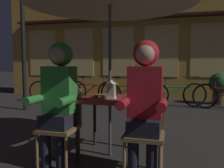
# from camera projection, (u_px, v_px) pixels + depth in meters

# --- Properties ---
(ground_plane) EXTENTS (60.00, 60.00, 0.00)m
(ground_plane) POSITION_uv_depth(u_px,v_px,m) (110.00, 155.00, 2.92)
(ground_plane) COLOR #2D2B28
(cafe_table) EXTENTS (0.72, 0.72, 0.74)m
(cafe_table) POSITION_uv_depth(u_px,v_px,m) (110.00, 106.00, 2.87)
(cafe_table) COLOR maroon
(cafe_table) RESTS_ON ground_plane
(lantern) EXTENTS (0.11, 0.11, 0.23)m
(lantern) POSITION_uv_depth(u_px,v_px,m) (111.00, 89.00, 2.75)
(lantern) COLOR white
(lantern) RESTS_ON cafe_table
(chair_left) EXTENTS (0.40, 0.40, 0.87)m
(chair_left) POSITION_uv_depth(u_px,v_px,m) (61.00, 122.00, 2.64)
(chair_left) COLOR olive
(chair_left) RESTS_ON ground_plane
(chair_right) EXTENTS (0.40, 0.40, 0.87)m
(chair_right) POSITION_uv_depth(u_px,v_px,m) (145.00, 128.00, 2.40)
(chair_right) COLOR olive
(chair_right) RESTS_ON ground_plane
(person_left_hooded) EXTENTS (0.45, 0.56, 1.40)m
(person_left_hooded) POSITION_uv_depth(u_px,v_px,m) (58.00, 92.00, 2.56)
(person_left_hooded) COLOR black
(person_left_hooded) RESTS_ON ground_plane
(person_right_hooded) EXTENTS (0.45, 0.56, 1.40)m
(person_right_hooded) POSITION_uv_depth(u_px,v_px,m) (145.00, 95.00, 2.32)
(person_right_hooded) COLOR black
(person_right_hooded) RESTS_ON ground_plane
(shopfront_building) EXTENTS (10.00, 0.93, 6.20)m
(shopfront_building) POSITION_uv_depth(u_px,v_px,m) (141.00, 9.00, 7.95)
(shopfront_building) COLOR gold
(shopfront_building) RESTS_ON ground_plane
(street_lamp) EXTENTS (0.32, 0.32, 3.88)m
(street_lamp) POSITION_uv_depth(u_px,v_px,m) (22.00, 1.00, 5.65)
(street_lamp) COLOR black
(street_lamp) RESTS_ON ground_plane
(bicycle_nearest) EXTENTS (1.67, 0.29, 0.84)m
(bicycle_nearest) POSITION_uv_depth(u_px,v_px,m) (55.00, 91.00, 7.07)
(bicycle_nearest) COLOR black
(bicycle_nearest) RESTS_ON ground_plane
(bicycle_second) EXTENTS (1.68, 0.12, 0.84)m
(bicycle_second) POSITION_uv_depth(u_px,v_px,m) (92.00, 91.00, 6.95)
(bicycle_second) COLOR black
(bicycle_second) RESTS_ON ground_plane
(bicycle_third) EXTENTS (1.66, 0.37, 0.84)m
(bicycle_third) POSITION_uv_depth(u_px,v_px,m) (127.00, 93.00, 6.50)
(bicycle_third) COLOR black
(bicycle_third) RESTS_ON ground_plane
(bicycle_fourth) EXTENTS (1.65, 0.44, 0.84)m
(bicycle_fourth) POSITION_uv_depth(u_px,v_px,m) (176.00, 94.00, 6.26)
(bicycle_fourth) COLOR black
(bicycle_fourth) RESTS_ON ground_plane
(book) EXTENTS (0.24, 0.21, 0.02)m
(book) POSITION_uv_depth(u_px,v_px,m) (103.00, 95.00, 2.97)
(book) COLOR olive
(book) RESTS_ON cafe_table
(potted_plant) EXTENTS (0.60, 0.60, 0.92)m
(potted_plant) POSITION_uv_depth(u_px,v_px,m) (220.00, 86.00, 6.68)
(potted_plant) COLOR brown
(potted_plant) RESTS_ON ground_plane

